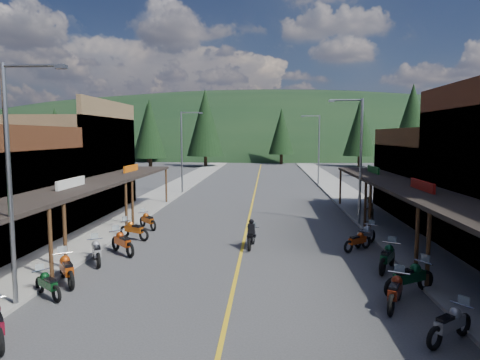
% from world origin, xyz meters
% --- Properties ---
extents(ground, '(220.00, 220.00, 0.00)m').
position_xyz_m(ground, '(0.00, 0.00, 0.00)').
color(ground, '#38383A').
rests_on(ground, ground).
extents(centerline, '(0.15, 90.00, 0.01)m').
position_xyz_m(centerline, '(0.00, 20.00, 0.01)').
color(centerline, gold).
rests_on(centerline, ground).
extents(sidewalk_west, '(3.40, 94.00, 0.15)m').
position_xyz_m(sidewalk_west, '(-8.70, 20.00, 0.07)').
color(sidewalk_west, gray).
rests_on(sidewalk_west, ground).
extents(sidewalk_east, '(3.40, 94.00, 0.15)m').
position_xyz_m(sidewalk_east, '(8.70, 20.00, 0.07)').
color(sidewalk_east, gray).
rests_on(sidewalk_east, ground).
extents(shop_west_3, '(10.90, 10.20, 8.20)m').
position_xyz_m(shop_west_3, '(-13.78, 11.30, 3.52)').
color(shop_west_3, brown).
rests_on(shop_west_3, ground).
extents(shop_east_3, '(10.90, 10.20, 6.20)m').
position_xyz_m(shop_east_3, '(13.75, 11.30, 2.53)').
color(shop_east_3, '#4C2D16').
rests_on(shop_east_3, ground).
extents(streetlight_0, '(2.16, 0.18, 8.00)m').
position_xyz_m(streetlight_0, '(-6.95, -6.00, 4.46)').
color(streetlight_0, gray).
rests_on(streetlight_0, ground).
extents(streetlight_1, '(2.16, 0.18, 8.00)m').
position_xyz_m(streetlight_1, '(-6.95, 22.00, 4.46)').
color(streetlight_1, gray).
rests_on(streetlight_1, ground).
extents(streetlight_2, '(2.16, 0.18, 8.00)m').
position_xyz_m(streetlight_2, '(6.95, 8.00, 4.46)').
color(streetlight_2, gray).
rests_on(streetlight_2, ground).
extents(streetlight_3, '(2.16, 0.18, 8.00)m').
position_xyz_m(streetlight_3, '(6.95, 30.00, 4.46)').
color(streetlight_3, gray).
rests_on(streetlight_3, ground).
extents(ridge_hill, '(310.00, 140.00, 60.00)m').
position_xyz_m(ridge_hill, '(0.00, 135.00, 0.00)').
color(ridge_hill, black).
rests_on(ridge_hill, ground).
extents(pine_0, '(5.04, 5.04, 11.00)m').
position_xyz_m(pine_0, '(-40.00, 62.00, 6.48)').
color(pine_0, black).
rests_on(pine_0, ground).
extents(pine_1, '(5.88, 5.88, 12.50)m').
position_xyz_m(pine_1, '(-24.00, 70.00, 7.24)').
color(pine_1, black).
rests_on(pine_1, ground).
extents(pine_2, '(6.72, 6.72, 14.00)m').
position_xyz_m(pine_2, '(-10.00, 58.00, 7.99)').
color(pine_2, black).
rests_on(pine_2, ground).
extents(pine_3, '(5.04, 5.04, 11.00)m').
position_xyz_m(pine_3, '(4.00, 66.00, 6.48)').
color(pine_3, black).
rests_on(pine_3, ground).
extents(pine_4, '(5.88, 5.88, 12.50)m').
position_xyz_m(pine_4, '(18.00, 60.00, 7.24)').
color(pine_4, black).
rests_on(pine_4, ground).
extents(pine_5, '(6.72, 6.72, 14.00)m').
position_xyz_m(pine_5, '(34.00, 72.00, 7.99)').
color(pine_5, black).
rests_on(pine_5, ground).
extents(pine_7, '(5.88, 5.88, 12.50)m').
position_xyz_m(pine_7, '(-32.00, 76.00, 7.24)').
color(pine_7, black).
rests_on(pine_7, ground).
extents(pine_8, '(4.48, 4.48, 10.00)m').
position_xyz_m(pine_8, '(-22.00, 40.00, 5.98)').
color(pine_8, black).
rests_on(pine_8, ground).
extents(pine_9, '(4.93, 4.93, 10.80)m').
position_xyz_m(pine_9, '(24.00, 45.00, 6.38)').
color(pine_9, black).
rests_on(pine_9, ground).
extents(pine_10, '(5.38, 5.38, 11.60)m').
position_xyz_m(pine_10, '(-18.00, 50.00, 6.78)').
color(pine_10, black).
rests_on(pine_10, ground).
extents(pine_11, '(5.82, 5.82, 12.40)m').
position_xyz_m(pine_11, '(20.00, 38.00, 7.19)').
color(pine_11, black).
rests_on(pine_11, ground).
extents(bike_west_5, '(1.86, 1.67, 1.07)m').
position_xyz_m(bike_west_5, '(-6.47, -5.09, 0.54)').
color(bike_west_5, '#0A3616').
rests_on(bike_west_5, ground).
extents(bike_west_6, '(1.94, 2.27, 1.29)m').
position_xyz_m(bike_west_6, '(-6.46, -3.68, 0.65)').
color(bike_west_6, '#C6470E').
rests_on(bike_west_6, ground).
extents(bike_west_7, '(1.62, 2.20, 1.21)m').
position_xyz_m(bike_west_7, '(-6.36, -1.02, 0.60)').
color(bike_west_7, '#A7A6AB').
rests_on(bike_west_7, ground).
extents(bike_west_8, '(2.09, 2.13, 1.28)m').
position_xyz_m(bike_west_8, '(-5.71, 0.54, 0.64)').
color(bike_west_8, '#A4360B').
rests_on(bike_west_8, ground).
extents(bike_west_9, '(2.16, 1.60, 1.19)m').
position_xyz_m(bike_west_9, '(-6.07, 3.44, 0.59)').
color(bike_west_9, '#AD4A0C').
rests_on(bike_west_9, ground).
extents(bike_west_10, '(1.87, 1.98, 1.17)m').
position_xyz_m(bike_west_10, '(-6.05, 6.10, 0.58)').
color(bike_west_10, '#A9470C').
rests_on(bike_west_10, ground).
extents(bike_east_4, '(2.02, 1.79, 1.16)m').
position_xyz_m(bike_east_4, '(6.30, -7.58, 0.58)').
color(bike_east_4, gray).
rests_on(bike_east_4, ground).
extents(bike_east_5, '(1.59, 2.28, 1.24)m').
position_xyz_m(bike_east_5, '(5.52, -5.19, 0.62)').
color(bike_east_5, maroon).
rests_on(bike_east_5, ground).
extents(bike_east_6, '(2.42, 1.88, 1.34)m').
position_xyz_m(bike_east_6, '(6.39, -3.93, 0.67)').
color(bike_east_6, '#0B3B1F').
rests_on(bike_east_6, ground).
extents(bike_east_7, '(1.75, 2.36, 1.30)m').
position_xyz_m(bike_east_7, '(6.35, -1.23, 0.65)').
color(bike_east_7, '#0C3C1F').
rests_on(bike_east_7, ground).
extents(bike_east_8, '(1.87, 1.72, 1.09)m').
position_xyz_m(bike_east_8, '(5.75, 1.90, 0.55)').
color(bike_east_8, '#C13D0D').
rests_on(bike_east_8, ground).
extents(bike_east_9, '(1.89, 2.11, 1.22)m').
position_xyz_m(bike_east_9, '(6.37, 2.99, 0.61)').
color(bike_east_9, '#A09EA4').
rests_on(bike_east_9, ground).
extents(rider_on_bike, '(0.87, 2.08, 1.54)m').
position_xyz_m(rider_on_bike, '(0.46, 2.11, 0.62)').
color(rider_on_bike, black).
rests_on(rider_on_bike, ground).
extents(pedestrian_east_b, '(0.93, 0.85, 1.66)m').
position_xyz_m(pedestrian_east_b, '(7.80, 8.46, 0.98)').
color(pedestrian_east_b, '#4D4130').
rests_on(pedestrian_east_b, sidewalk_east).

